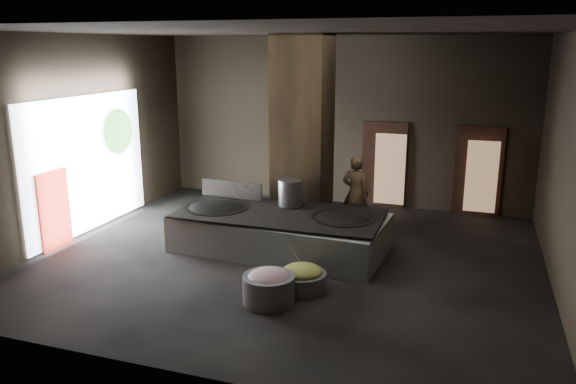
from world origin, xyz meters
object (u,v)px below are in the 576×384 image
(wok_right, at_px, (343,222))
(veg_basin, at_px, (302,281))
(meat_basin, at_px, (269,289))
(hearth_platform, at_px, (280,233))
(wok_left, at_px, (217,211))
(cook, at_px, (356,193))
(stock_pot, at_px, (290,193))

(wok_right, xyz_separation_m, veg_basin, (-0.30, -1.83, -0.59))
(veg_basin, bearing_deg, meat_basin, -118.81)
(hearth_platform, bearing_deg, wok_left, -174.31)
(wok_left, relative_size, wok_right, 1.07)
(veg_basin, relative_size, meat_basin, 0.97)
(wok_left, xyz_separation_m, cook, (2.67, 1.95, 0.14))
(wok_right, xyz_separation_m, stock_pot, (-1.30, 0.50, 0.38))
(wok_left, bearing_deg, wok_right, 2.05)
(cook, bearing_deg, stock_pot, 53.16)
(hearth_platform, bearing_deg, stock_pot, 88.52)
(cook, distance_m, veg_basin, 3.75)
(stock_pot, height_order, meat_basin, stock_pot)
(wok_right, bearing_deg, hearth_platform, -177.88)
(wok_right, relative_size, meat_basin, 1.45)
(wok_left, height_order, cook, cook)
(wok_left, height_order, veg_basin, wok_left)
(hearth_platform, relative_size, veg_basin, 5.07)
(hearth_platform, distance_m, stock_pot, 0.93)
(cook, xyz_separation_m, veg_basin, (-0.16, -3.68, -0.73))
(wok_left, relative_size, veg_basin, 1.60)
(wok_right, relative_size, stock_pot, 2.25)
(wok_right, relative_size, cook, 0.73)
(wok_left, bearing_deg, veg_basin, -34.66)
(veg_basin, bearing_deg, stock_pot, 113.29)
(wok_left, distance_m, wok_right, 2.80)
(stock_pot, distance_m, meat_basin, 3.21)
(wok_right, height_order, veg_basin, wok_right)
(hearth_platform, bearing_deg, meat_basin, -70.99)
(cook, bearing_deg, hearth_platform, 61.37)
(wok_left, distance_m, stock_pot, 1.66)
(wok_right, xyz_separation_m, meat_basin, (-0.67, -2.52, -0.51))
(stock_pot, relative_size, cook, 0.32)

